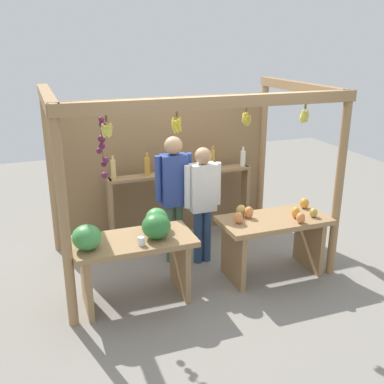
# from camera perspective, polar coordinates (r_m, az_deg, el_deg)

# --- Properties ---
(ground_plane) EXTENTS (12.00, 12.00, 0.00)m
(ground_plane) POSITION_cam_1_polar(r_m,az_deg,el_deg) (5.99, -0.62, -8.58)
(ground_plane) COLOR gray
(ground_plane) RESTS_ON ground
(market_stall) EXTENTS (3.23, 1.96, 2.23)m
(market_stall) POSITION_cam_1_polar(r_m,az_deg,el_deg) (5.90, -2.09, 4.56)
(market_stall) COLOR #99754C
(market_stall) RESTS_ON ground
(fruit_counter_left) EXTENTS (1.35, 0.65, 1.01)m
(fruit_counter_left) POSITION_cam_1_polar(r_m,az_deg,el_deg) (4.88, -7.41, -6.71)
(fruit_counter_left) COLOR #99754C
(fruit_counter_left) RESTS_ON ground
(fruit_counter_right) EXTENTS (1.30, 0.64, 0.88)m
(fruit_counter_right) POSITION_cam_1_polar(r_m,az_deg,el_deg) (5.52, 10.24, -5.00)
(fruit_counter_right) COLOR #99754C
(fruit_counter_right) RESTS_ON ground
(bottle_shelf_unit) EXTENTS (2.07, 0.22, 1.33)m
(bottle_shelf_unit) POSITION_cam_1_polar(r_m,az_deg,el_deg) (6.34, -1.38, 0.72)
(bottle_shelf_unit) COLOR #99754C
(bottle_shelf_unit) RESTS_ON ground
(vendor_man) EXTENTS (0.48, 0.22, 1.65)m
(vendor_man) POSITION_cam_1_polar(r_m,az_deg,el_deg) (5.62, -2.30, 0.47)
(vendor_man) COLOR #425C44
(vendor_man) RESTS_ON ground
(vendor_woman) EXTENTS (0.48, 0.21, 1.52)m
(vendor_woman) POSITION_cam_1_polar(r_m,az_deg,el_deg) (5.61, 1.35, -0.48)
(vendor_woman) COLOR navy
(vendor_woman) RESTS_ON ground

